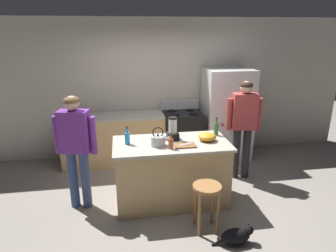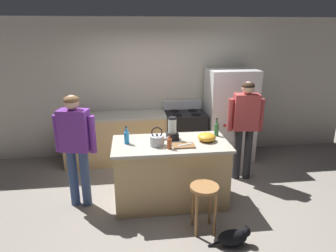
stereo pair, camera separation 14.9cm
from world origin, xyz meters
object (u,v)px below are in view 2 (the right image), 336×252
refrigerator (230,115)px  stove_range (185,135)px  blender_appliance (172,130)px  tea_kettle (157,140)px  bottle_olive_oil (216,129)px  person_by_sink_right (245,122)px  bottle_soda (127,137)px  bottle_cooking_sauce (169,143)px  kitchen_island (171,172)px  person_by_island_left (76,141)px  cutting_board (184,145)px  cat (234,237)px  bar_stool (204,196)px  chef_knife (185,145)px  mixing_bowl (207,137)px

refrigerator → stove_range: size_ratio=1.57×
blender_appliance → tea_kettle: bearing=-139.4°
stove_range → bottle_olive_oil: (0.24, -1.32, 0.56)m
person_by_sink_right → bottle_soda: (-1.93, -0.54, 0.01)m
refrigerator → bottle_cooking_sauce: 2.23m
kitchen_island → bottle_cooking_sauce: (-0.05, -0.23, 0.55)m
blender_appliance → tea_kettle: (-0.24, -0.20, -0.06)m
person_by_island_left → cutting_board: bearing=-8.8°
cat → cutting_board: bearing=117.3°
stove_range → cutting_board: 1.78m
cutting_board → bar_stool: bearing=-74.0°
person_by_island_left → person_by_sink_right: size_ratio=0.98×
bottle_cooking_sauce → chef_knife: 0.24m
bottle_olive_oil → cat: bearing=-94.4°
person_by_sink_right → mixing_bowl: 0.98m
bar_stool → cutting_board: cutting_board is taller
person_by_sink_right → kitchen_island: bearing=-156.3°
bar_stool → blender_appliance: bearing=108.5°
refrigerator → tea_kettle: size_ratio=6.41×
refrigerator → cutting_board: size_ratio=5.88×
refrigerator → bar_stool: (-1.04, -2.23, -0.39)m
kitchen_island → cat: bearing=-59.4°
refrigerator → tea_kettle: 2.23m
cat → bottle_soda: size_ratio=2.03×
bottle_soda → mixing_bowl: bearing=-1.7°
person_by_sink_right → bottle_olive_oil: (-0.59, -0.38, 0.02)m
person_by_island_left → bottle_olive_oil: 2.05m
person_by_sink_right → chef_knife: size_ratio=7.68×
blender_appliance → bottle_soda: size_ratio=1.32×
blender_appliance → bottle_cooking_sauce: bearing=-104.0°
cat → bottle_cooking_sauce: bearing=129.0°
kitchen_island → refrigerator: refrigerator is taller
kitchen_island → bottle_cooking_sauce: size_ratio=7.64×
mixing_bowl → tea_kettle: (-0.72, -0.09, 0.02)m
stove_range → chef_knife: bearing=-100.1°
bottle_olive_oil → bottle_soda: 1.35m
bottle_soda → tea_kettle: 0.44m
bottle_soda → bottle_cooking_sauce: 0.63m
cutting_board → chef_knife: chef_knife is taller
person_by_island_left → mixing_bowl: bearing=-2.0°
bar_stool → tea_kettle: size_ratio=2.31×
chef_knife → cutting_board: bearing=159.9°
cat → mixing_bowl: 1.39m
person_by_island_left → tea_kettle: (1.12, -0.15, 0.02)m
cat → refrigerator: bearing=73.9°
stove_range → chef_knife: 1.78m
tea_kettle → bottle_cooking_sauce: bearing=-43.2°
blender_appliance → mixing_bowl: size_ratio=1.30×
kitchen_island → tea_kettle: bearing=-157.3°
person_by_sink_right → bar_stool: 1.73m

